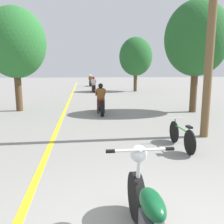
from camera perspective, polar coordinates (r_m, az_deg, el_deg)
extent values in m
cube|color=yellow|center=(14.36, -10.60, 1.94)|extent=(0.14, 48.00, 0.01)
cylinder|color=brown|center=(7.64, 22.76, 17.67)|extent=(0.24, 0.24, 6.23)
cylinder|color=#513A23|center=(11.95, 19.09, 5.89)|extent=(0.32, 0.32, 2.48)
ellipsoid|color=#235B28|center=(12.01, 19.72, 16.30)|extent=(2.97, 2.67, 3.41)
cylinder|color=#513A23|center=(22.36, 5.64, 7.83)|extent=(0.32, 0.32, 2.23)
ellipsoid|color=#235B28|center=(22.37, 5.74, 13.15)|extent=(3.03, 2.73, 3.49)
cylinder|color=#513A23|center=(12.49, -21.64, 5.60)|extent=(0.32, 0.32, 2.35)
ellipsoid|color=#286B2D|center=(12.52, -22.29, 15.17)|extent=(2.89, 2.60, 3.32)
cylinder|color=black|center=(3.45, 5.83, -19.39)|extent=(0.12, 0.64, 0.64)
ellipsoid|color=#0C4723|center=(2.68, 9.66, -20.91)|extent=(0.24, 0.58, 0.22)
cylinder|color=silver|center=(3.21, 6.31, -14.59)|extent=(0.06, 0.23, 0.73)
cylinder|color=silver|center=(2.99, 6.85, -9.06)|extent=(0.75, 0.04, 0.04)
cylinder|color=black|center=(2.93, -0.40, -9.42)|extent=(0.11, 0.05, 0.05)
cylinder|color=black|center=(3.10, 13.68, -8.59)|extent=(0.11, 0.05, 0.05)
sphere|color=silver|center=(3.10, 6.42, -9.92)|extent=(0.22, 0.22, 0.22)
cylinder|color=black|center=(11.70, -2.96, 1.90)|extent=(0.12, 0.67, 0.67)
cylinder|color=black|center=(10.36, -2.42, 0.83)|extent=(0.12, 0.67, 0.67)
cube|color=maroon|center=(11.00, -2.71, 2.32)|extent=(0.20, 0.87, 0.28)
cylinder|color=silver|center=(11.52, -2.96, 5.22)|extent=(0.50, 0.03, 0.03)
cylinder|color=#38383D|center=(10.97, -3.36, 1.30)|extent=(0.11, 0.11, 0.66)
cylinder|color=#38383D|center=(10.99, -2.01, 1.33)|extent=(0.11, 0.11, 0.66)
cube|color=brown|center=(10.93, -2.72, 4.37)|extent=(0.34, 0.27, 0.54)
cylinder|color=brown|center=(11.08, -3.83, 4.70)|extent=(0.08, 0.42, 0.33)
cylinder|color=brown|center=(11.10, -1.76, 4.73)|extent=(0.08, 0.42, 0.33)
sphere|color=black|center=(10.94, -2.76, 6.31)|extent=(0.23, 0.23, 0.23)
cylinder|color=black|center=(22.60, -4.53, 5.79)|extent=(0.12, 0.60, 0.60)
cylinder|color=black|center=(21.12, -4.35, 5.49)|extent=(0.12, 0.60, 0.60)
cube|color=maroon|center=(21.85, -4.45, 6.12)|extent=(0.20, 0.96, 0.28)
cylinder|color=silver|center=(22.46, -4.54, 7.43)|extent=(0.50, 0.03, 0.03)
cylinder|color=#38383D|center=(21.80, -4.78, 5.66)|extent=(0.11, 0.11, 0.62)
cylinder|color=#38383D|center=(21.82, -4.10, 5.67)|extent=(0.11, 0.11, 0.62)
cube|color=silver|center=(21.80, -4.46, 7.18)|extent=(0.34, 0.27, 0.56)
cylinder|color=silver|center=(21.95, -5.01, 7.33)|extent=(0.08, 0.44, 0.34)
cylinder|color=silver|center=(21.97, -3.96, 7.35)|extent=(0.08, 0.44, 0.34)
sphere|color=#B21919|center=(21.82, -4.48, 8.17)|extent=(0.22, 0.22, 0.22)
cylinder|color=black|center=(30.05, -5.22, 6.84)|extent=(0.12, 0.57, 0.57)
cylinder|color=black|center=(28.66, -5.13, 6.68)|extent=(0.12, 0.57, 0.57)
cube|color=black|center=(29.35, -5.18, 7.11)|extent=(0.20, 0.90, 0.28)
cylinder|color=silver|center=(29.92, -5.24, 8.04)|extent=(0.50, 0.03, 0.03)
cylinder|color=#282D3D|center=(29.30, -5.43, 6.79)|extent=(0.11, 0.11, 0.60)
cylinder|color=#282D3D|center=(29.31, -4.92, 6.79)|extent=(0.11, 0.11, 0.60)
cube|color=brown|center=(29.31, -5.19, 7.96)|extent=(0.34, 0.28, 0.62)
cylinder|color=brown|center=(29.46, -5.60, 8.08)|extent=(0.08, 0.48, 0.37)
cylinder|color=brown|center=(29.47, -4.81, 8.10)|extent=(0.08, 0.48, 0.37)
sphere|color=white|center=(29.33, -5.21, 8.78)|extent=(0.24, 0.24, 0.24)
cylinder|color=black|center=(6.87, 14.69, -4.64)|extent=(0.04, 0.61, 0.61)
cylinder|color=black|center=(5.99, 18.20, -7.00)|extent=(0.04, 0.61, 0.61)
cylinder|color=#2D8C38|center=(6.37, 16.42, -3.91)|extent=(0.04, 0.79, 0.04)
cylinder|color=#2D8C38|center=(6.01, 17.98, -5.13)|extent=(0.03, 0.03, 0.36)
cube|color=black|center=(5.97, 18.07, -3.44)|extent=(0.10, 0.20, 0.05)
cylinder|color=#2D8C38|center=(6.78, 14.92, -3.14)|extent=(0.03, 0.03, 0.39)
cylinder|color=silver|center=(6.74, 15.00, -1.51)|extent=(0.44, 0.03, 0.03)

